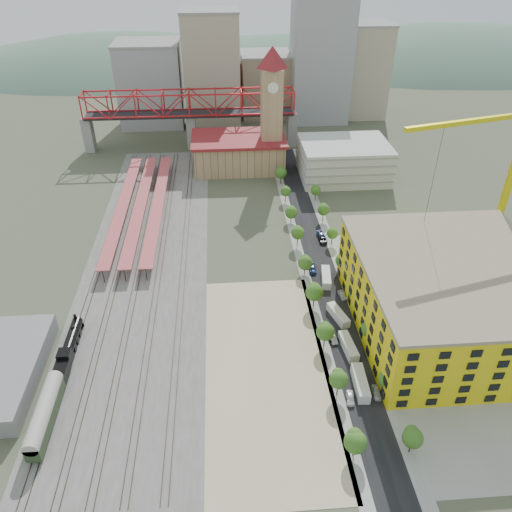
{
  "coord_description": "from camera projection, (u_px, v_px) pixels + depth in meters",
  "views": [
    {
      "loc": [
        -12.52,
        -111.51,
        85.61
      ],
      "look_at": [
        -4.07,
        0.38,
        10.0
      ],
      "focal_mm": 35.0,
      "sensor_mm": 36.0,
      "label": 1
    }
  ],
  "objects": [
    {
      "name": "sidewalk_east",
      "position": [
        335.0,
        253.0,
        154.56
      ],
      "size": [
        3.0,
        170.0,
        0.04
      ],
      "primitive_type": "cube",
      "color": "gray",
      "rests_on": "ground"
    },
    {
      "name": "rail_tracks",
      "position": [
        142.0,
        256.0,
        152.86
      ],
      "size": [
        26.56,
        160.0,
        0.18
      ],
      "color": "#382B23",
      "rests_on": "ground"
    },
    {
      "name": "truss_bridge",
      "position": [
        190.0,
        106.0,
        215.56
      ],
      "size": [
        94.0,
        9.6,
        25.6
      ],
      "color": "gray",
      "rests_on": "ground"
    },
    {
      "name": "car_0",
      "position": [
        350.0,
        398.0,
        106.69
      ],
      "size": [
        2.31,
        4.35,
        1.41
      ],
      "primitive_type": "imported",
      "rotation": [
        0.0,
        0.0,
        -0.16
      ],
      "color": "silver",
      "rests_on": "ground"
    },
    {
      "name": "car_6",
      "position": [
        323.0,
        240.0,
        159.56
      ],
      "size": [
        2.36,
        5.09,
        1.41
      ],
      "primitive_type": "imported",
      "rotation": [
        0.0,
        0.0,
        -0.0
      ],
      "color": "black",
      "rests_on": "ground"
    },
    {
      "name": "coach",
      "position": [
        45.0,
        414.0,
        100.3
      ],
      "size": [
        3.2,
        18.61,
        5.84
      ],
      "color": "#263A20",
      "rests_on": "ground"
    },
    {
      "name": "sidewalk_west",
      "position": [
        299.0,
        254.0,
        153.88
      ],
      "size": [
        3.0,
        170.0,
        0.04
      ],
      "primitive_type": "cube",
      "color": "gray",
      "rests_on": "ground"
    },
    {
      "name": "site_trailer_b",
      "position": [
        348.0,
        346.0,
        118.94
      ],
      "size": [
        3.28,
        9.09,
        2.43
      ],
      "primitive_type": "cube",
      "rotation": [
        0.0,
        0.0,
        0.11
      ],
      "color": "silver",
      "rests_on": "ground"
    },
    {
      "name": "station_hall",
      "position": [
        239.0,
        152.0,
        204.6
      ],
      "size": [
        38.0,
        24.0,
        13.1
      ],
      "color": "tan",
      "rests_on": "ground"
    },
    {
      "name": "site_trailer_c",
      "position": [
        338.0,
        315.0,
        128.43
      ],
      "size": [
        4.72,
        8.92,
        2.36
      ],
      "primitive_type": "cube",
      "rotation": [
        0.0,
        0.0,
        0.3
      ],
      "color": "silver",
      "rests_on": "ground"
    },
    {
      "name": "site_trailer_a",
      "position": [
        360.0,
        383.0,
        109.4
      ],
      "size": [
        3.02,
        9.83,
        2.66
      ],
      "primitive_type": "cube",
      "rotation": [
        0.0,
        0.0,
        -0.05
      ],
      "color": "silver",
      "rests_on": "ground"
    },
    {
      "name": "tower_crane",
      "position": [
        506.0,
        162.0,
        131.58
      ],
      "size": [
        48.45,
        14.22,
        52.97
      ],
      "color": "yellow",
      "rests_on": "ground"
    },
    {
      "name": "car_4",
      "position": [
        376.0,
        393.0,
        107.95
      ],
      "size": [
        1.94,
        4.33,
        1.44
      ],
      "primitive_type": "imported",
      "rotation": [
        0.0,
        0.0,
        -0.06
      ],
      "color": "#BDBDBD",
      "rests_on": "ground"
    },
    {
      "name": "dirt_lot",
      "position": [
        267.0,
        369.0,
        114.51
      ],
      "size": [
        28.0,
        67.0,
        0.06
      ],
      "primitive_type": "cube",
      "color": "tan",
      "rests_on": "ground"
    },
    {
      "name": "car_1",
      "position": [
        333.0,
        338.0,
        122.09
      ],
      "size": [
        2.07,
        4.33,
        1.37
      ],
      "primitive_type": "imported",
      "rotation": [
        0.0,
        0.0,
        0.15
      ],
      "color": "#A3A3A8",
      "rests_on": "ground"
    },
    {
      "name": "ballast_strip",
      "position": [
        148.0,
        256.0,
        153.03
      ],
      "size": [
        36.0,
        165.0,
        0.06
      ],
      "primitive_type": "cube",
      "color": "#605E59",
      "rests_on": "ground"
    },
    {
      "name": "skyline",
      "position": [
        258.0,
        74.0,
        246.24
      ],
      "size": [
        133.0,
        46.0,
        60.0
      ],
      "color": "#9EA0A3",
      "rests_on": "ground"
    },
    {
      "name": "street_trees",
      "position": [
        323.0,
        273.0,
        145.96
      ],
      "size": [
        15.4,
        124.4,
        8.0
      ],
      "color": "#2E631D",
      "rests_on": "ground"
    },
    {
      "name": "car_2",
      "position": [
        332.0,
        336.0,
        122.8
      ],
      "size": [
        2.89,
        5.04,
        1.32
      ],
      "primitive_type": "imported",
      "rotation": [
        0.0,
        0.0,
        0.15
      ],
      "color": "black",
      "rests_on": "ground"
    },
    {
      "name": "construction_pad",
      "position": [
        454.0,
        325.0,
        127.08
      ],
      "size": [
        50.0,
        90.0,
        0.06
      ],
      "primitive_type": "cube",
      "color": "gray",
      "rests_on": "ground"
    },
    {
      "name": "locomotive",
      "position": [
        69.0,
        349.0,
        117.11
      ],
      "size": [
        2.89,
        22.33,
        5.58
      ],
      "color": "black",
      "rests_on": "ground"
    },
    {
      "name": "site_trailer_d",
      "position": [
        326.0,
        277.0,
        141.93
      ],
      "size": [
        3.56,
        9.24,
        2.47
      ],
      "primitive_type": "cube",
      "rotation": [
        0.0,
        0.0,
        -0.13
      ],
      "color": "silver",
      "rests_on": "ground"
    },
    {
      "name": "street_asphalt",
      "position": [
        317.0,
        254.0,
        154.21
      ],
      "size": [
        12.0,
        170.0,
        0.06
      ],
      "primitive_type": "cube",
      "color": "black",
      "rests_on": "ground"
    },
    {
      "name": "platform_canopies",
      "position": [
        141.0,
        203.0,
        173.25
      ],
      "size": [
        16.0,
        80.0,
        4.12
      ],
      "color": "#B14446",
      "rests_on": "ground"
    },
    {
      "name": "clock_tower",
      "position": [
        272.0,
        99.0,
        191.44
      ],
      "size": [
        12.0,
        12.0,
        52.0
      ],
      "color": "tan",
      "rests_on": "ground"
    },
    {
      "name": "ground",
      "position": [
        270.0,
        285.0,
        140.83
      ],
      "size": [
        400.0,
        400.0,
        0.0
      ],
      "primitive_type": "plane",
      "color": "#474C38",
      "rests_on": "ground"
    },
    {
      "name": "car_5",
      "position": [
        342.0,
        295.0,
        136.1
      ],
      "size": [
        1.86,
        4.17,
        1.33
      ],
      "primitive_type": "imported",
      "rotation": [
        0.0,
        0.0,
        0.11
      ],
      "color": "gray",
      "rests_on": "ground"
    },
    {
      "name": "parking_garage",
      "position": [
        344.0,
        160.0,
        197.05
      ],
      "size": [
        34.0,
        26.0,
        14.0
      ],
      "primitive_type": "cube",
      "color": "silver",
      "rests_on": "ground"
    },
    {
      "name": "construction_building",
      "position": [
        450.0,
        297.0,
        121.65
      ],
      "size": [
        44.6,
        50.6,
        18.8
      ],
      "color": "yellow",
      "rests_on": "ground"
    },
    {
      "name": "distant_hills",
      "position": [
        293.0,
        166.0,
        403.11
      ],
      "size": [
        647.0,
        264.0,
        227.0
      ],
      "color": "#4C6B59",
      "rests_on": "ground"
    },
    {
      "name": "car_7",
      "position": [
        321.0,
        236.0,
        161.43
      ],
      "size": [
        2.89,
        5.45,
        1.51
      ],
      "primitive_type": "imported",
      "rotation": [
        0.0,
        0.0,
        0.16
      ],
      "color": "navy",
      "rests_on": "ground"
    },
    {
      "name": "car_3",
      "position": [
        312.0,
        269.0,
        146.25
      ],
      "size": [
        2.37,
        5.06,
        1.43
      ],
      "primitive_type": "imported",
      "rotation": [
        0.0,
        0.0,
        -0.08
      ],
      "color": "navy",
      "rests_on": "ground"
    }
  ]
}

